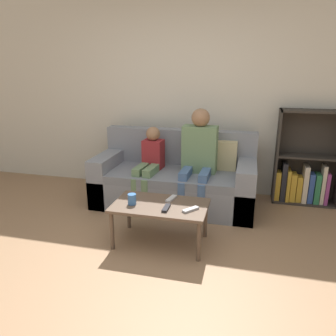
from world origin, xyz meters
TOP-DOWN VIEW (x-y plane):
  - ground_plane at (0.00, 0.00)m, footprint 22.00×22.00m
  - wall_back at (0.00, 2.35)m, footprint 12.00×0.06m
  - couch at (-0.05, 1.74)m, footprint 1.96×0.86m
  - bookshelf at (1.52, 2.20)m, footprint 0.78×0.28m
  - coffee_table at (0.02, 0.75)m, footprint 0.91×0.53m
  - person_adult at (0.24, 1.67)m, footprint 0.42×0.61m
  - person_child at (-0.35, 1.62)m, footprint 0.28×0.61m
  - cup_near at (-0.24, 0.69)m, footprint 0.08×0.08m
  - tv_remote_0 at (0.10, 0.66)m, footprint 0.05×0.17m
  - tv_remote_1 at (0.33, 0.68)m, footprint 0.14×0.16m
  - tv_remote_2 at (0.10, 0.89)m, footprint 0.08×0.18m

SIDE VIEW (x-z plane):
  - ground_plane at x=0.00m, z-range 0.00..0.00m
  - couch at x=-0.05m, z-range -0.15..0.76m
  - coffee_table at x=0.02m, z-range 0.16..0.58m
  - tv_remote_0 at x=0.10m, z-range 0.42..0.44m
  - tv_remote_1 at x=0.33m, z-range 0.42..0.44m
  - tv_remote_2 at x=0.10m, z-range 0.42..0.44m
  - bookshelf at x=1.52m, z-range -0.16..1.03m
  - cup_near at x=-0.24m, z-range 0.42..0.52m
  - person_child at x=-0.35m, z-range 0.07..1.05m
  - person_adult at x=0.24m, z-range 0.10..1.32m
  - wall_back at x=0.00m, z-range 0.00..2.60m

